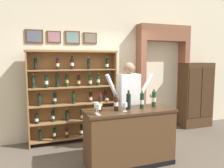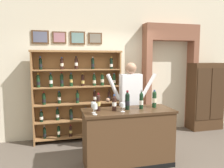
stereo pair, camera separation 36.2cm
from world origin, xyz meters
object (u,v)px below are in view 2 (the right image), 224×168
wine_shelf (78,94)px  tasting_bottle_vin_santo (127,101)px  wine_glass_left (95,107)px  wine_glass_spare (123,106)px  side_cabinet (205,96)px  tasting_counter (128,137)px  tasting_bottle_riserva (98,102)px  tasting_bottle_bianco (114,103)px  tasting_bottle_brunello (154,99)px  tasting_bottle_rosso (141,100)px  shopkeeper (131,97)px  wine_glass_center (94,105)px

wine_shelf → tasting_bottle_vin_santo: (0.70, -1.36, 0.06)m
wine_glass_left → wine_glass_spare: bearing=8.8°
side_cabinet → tasting_counter: 2.94m
tasting_bottle_vin_santo → wine_glass_spare: 0.19m
tasting_bottle_riserva → tasting_bottle_bianco: (0.26, -0.05, -0.01)m
tasting_bottle_brunello → tasting_bottle_riserva: bearing=-179.5°
tasting_bottle_bianco → tasting_bottle_rosso: bearing=1.0°
tasting_counter → tasting_bottle_rosso: (0.24, 0.01, 0.63)m
side_cabinet → tasting_bottle_bianco: 3.15m
tasting_bottle_riserva → wine_glass_left: tasting_bottle_riserva is taller
shopkeeper → wine_glass_spare: 0.74m
shopkeeper → tasting_bottle_riserva: bearing=-146.6°
tasting_bottle_bianco → tasting_bottle_brunello: tasting_bottle_brunello is taller
tasting_bottle_riserva → wine_glass_center: size_ratio=1.69×
side_cabinet → tasting_bottle_bianco: (-2.82, -1.38, 0.24)m
tasting_bottle_brunello → wine_glass_spare: bearing=-165.2°
wine_glass_spare → shopkeeper: bearing=60.6°
wine_shelf → side_cabinet: (3.28, -0.00, -0.20)m
wine_glass_center → tasting_bottle_bianco: bearing=12.0°
tasting_bottle_bianco → tasting_bottle_rosso: 0.48m
tasting_bottle_riserva → tasting_bottle_rosso: 0.74m
tasting_bottle_vin_santo → tasting_bottle_rosso: size_ratio=0.98×
side_cabinet → shopkeeper: shopkeeper is taller
tasting_bottle_vin_santo → wine_glass_center: (-0.59, -0.10, -0.02)m
wine_glass_center → tasting_bottle_rosso: bearing=5.7°
tasting_counter → wine_glass_spare: 0.61m
tasting_bottle_rosso → side_cabinet: bearing=30.5°
wine_shelf → wine_glass_spare: bearing=-69.0°
tasting_counter → wine_glass_center: (-0.60, -0.08, 0.61)m
wine_shelf → wine_glass_center: (0.10, -1.46, 0.03)m
tasting_bottle_riserva → tasting_bottle_vin_santo: tasting_bottle_vin_santo is taller
wine_glass_left → wine_glass_spare: size_ratio=1.16×
wine_shelf → wine_glass_left: (0.10, -1.57, 0.03)m
tasting_bottle_rosso → wine_glass_center: 0.84m
side_cabinet → tasting_bottle_rosso: bearing=-149.5°
wine_glass_center → tasting_bottle_vin_santo: bearing=9.5°
shopkeeper → wine_shelf: bearing=137.6°
wine_shelf → side_cabinet: size_ratio=1.16×
tasting_bottle_bianco → tasting_bottle_vin_santo: (0.23, 0.02, 0.02)m
tasting_bottle_riserva → wine_glass_spare: (0.37, -0.16, -0.04)m
tasting_bottle_riserva → tasting_bottle_brunello: size_ratio=0.96×
tasting_counter → tasting_bottle_brunello: bearing=6.7°
wine_glass_center → tasting_counter: bearing=7.2°
shopkeeper → tasting_counter: bearing=-113.5°
wine_glass_spare → wine_glass_center: 0.47m
tasting_counter → wine_glass_center: size_ratio=8.70×
wine_shelf → wine_glass_left: size_ratio=11.75×
tasting_bottle_rosso → wine_glass_center: bearing=-174.3°
wine_shelf → shopkeeper: 1.27m
wine_shelf → tasting_counter: bearing=-63.1°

